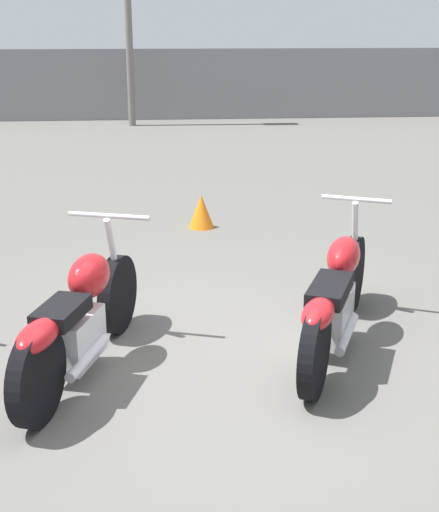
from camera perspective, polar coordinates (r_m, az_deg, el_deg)
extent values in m
plane|color=#5B5954|center=(5.13, 0.45, -8.63)|extent=(60.00, 60.00, 0.00)
cube|color=gray|center=(17.65, -3.45, 13.53)|extent=(40.00, 0.04, 1.66)
cylinder|color=black|center=(5.58, -8.14, -3.05)|extent=(0.28, 0.62, 0.61)
cylinder|color=black|center=(4.44, -14.38, -9.35)|extent=(0.28, 0.62, 0.61)
cube|color=silver|center=(4.95, -11.18, -6.49)|extent=(0.34, 0.53, 0.34)
ellipsoid|color=red|center=(5.01, -10.38, -1.59)|extent=(0.38, 0.51, 0.30)
cube|color=black|center=(4.64, -12.54, -4.38)|extent=(0.36, 0.50, 0.10)
ellipsoid|color=red|center=(4.38, -14.35, -6.22)|extent=(0.32, 0.48, 0.16)
cylinder|color=silver|center=(5.29, -8.84, 3.19)|extent=(0.61, 0.22, 0.04)
cylinder|color=silver|center=(5.43, -8.48, -0.01)|extent=(0.12, 0.25, 0.64)
cylinder|color=silver|center=(4.82, -10.46, -7.97)|extent=(0.24, 0.59, 0.07)
cylinder|color=black|center=(6.09, 10.67, -1.33)|extent=(0.34, 0.61, 0.62)
cylinder|color=black|center=(4.64, 7.63, -7.64)|extent=(0.34, 0.61, 0.62)
cube|color=silver|center=(5.29, 9.19, -4.68)|extent=(0.41, 0.60, 0.34)
ellipsoid|color=red|center=(5.41, 9.90, -0.02)|extent=(0.42, 0.56, 0.28)
cube|color=black|center=(4.93, 8.81, -2.67)|extent=(0.44, 0.60, 0.10)
ellipsoid|color=red|center=(4.58, 7.89, -4.60)|extent=(0.36, 0.48, 0.16)
cylinder|color=silver|center=(5.80, 10.90, 4.49)|extent=(0.52, 0.26, 0.04)
cylinder|color=silver|center=(5.94, 10.78, 1.51)|extent=(0.15, 0.25, 0.64)
cylinder|color=silver|center=(5.15, 10.16, -6.13)|extent=(0.32, 0.60, 0.07)
cone|color=orange|center=(8.35, -1.47, 3.61)|extent=(0.30, 0.30, 0.39)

